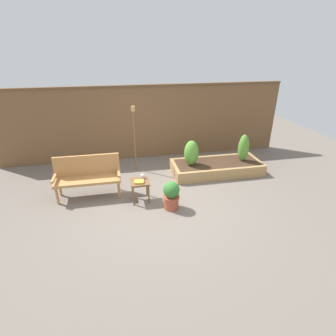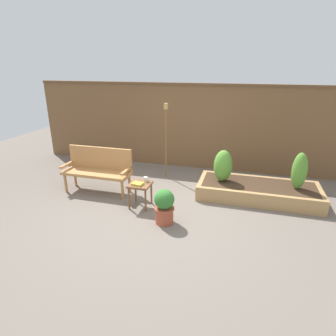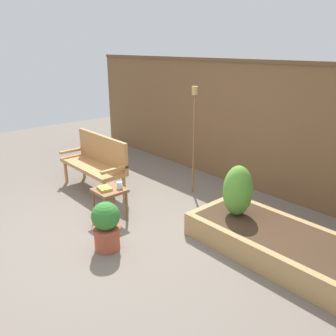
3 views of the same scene
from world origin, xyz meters
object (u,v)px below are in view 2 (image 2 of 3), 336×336
at_px(garden_bench, 98,166).
at_px(shrub_near_bench, 223,166).
at_px(potted_boxwood, 164,206).
at_px(cup_on_table, 146,179).
at_px(tiki_torch, 166,128).
at_px(shrub_far_corner, 299,171).
at_px(book_on_table, 137,184).
at_px(side_table, 140,188).

bearing_deg(garden_bench, shrub_near_bench, 11.45).
bearing_deg(shrub_near_bench, potted_boxwood, -119.95).
distance_m(cup_on_table, tiki_torch, 1.64).
height_order(cup_on_table, tiki_torch, tiki_torch).
xyz_separation_m(cup_on_table, shrub_far_corner, (2.80, 0.87, 0.14)).
height_order(garden_bench, book_on_table, garden_bench).
bearing_deg(shrub_far_corner, book_on_table, -160.01).
bearing_deg(shrub_near_bench, book_on_table, -144.14).
bearing_deg(cup_on_table, garden_bench, 163.75).
distance_m(cup_on_table, shrub_far_corner, 2.94).
bearing_deg(garden_bench, book_on_table, -25.96).
bearing_deg(shrub_far_corner, shrub_near_bench, 180.00).
bearing_deg(potted_boxwood, cup_on_table, 133.19).
bearing_deg(book_on_table, side_table, 77.85).
xyz_separation_m(shrub_near_bench, shrub_far_corner, (1.44, 0.00, 0.04)).
bearing_deg(cup_on_table, book_on_table, -118.10).
height_order(side_table, tiki_torch, tiki_torch).
xyz_separation_m(cup_on_table, shrub_near_bench, (1.36, 0.87, 0.10)).
distance_m(garden_bench, potted_boxwood, 1.97).
distance_m(shrub_near_bench, shrub_far_corner, 1.44).
bearing_deg(garden_bench, potted_boxwood, -27.88).
bearing_deg(garden_bench, shrub_far_corner, 7.39).
relative_size(side_table, cup_on_table, 4.05).
bearing_deg(potted_boxwood, garden_bench, 152.12).
distance_m(garden_bench, shrub_far_corner, 4.04).
xyz_separation_m(potted_boxwood, shrub_near_bench, (0.83, 1.44, 0.31)).
xyz_separation_m(side_table, potted_boxwood, (0.61, -0.44, -0.07)).
relative_size(side_table, tiki_torch, 0.27).
relative_size(side_table, book_on_table, 2.39).
relative_size(garden_bench, shrub_far_corner, 1.96).
relative_size(garden_bench, shrub_near_bench, 2.17).
xyz_separation_m(garden_bench, book_on_table, (1.10, -0.54, -0.05)).
bearing_deg(shrub_far_corner, cup_on_table, -162.77).
bearing_deg(tiki_torch, shrub_far_corner, -12.38).
height_order(garden_bench, shrub_far_corner, shrub_far_corner).
distance_m(book_on_table, potted_boxwood, 0.76).
xyz_separation_m(garden_bench, side_table, (1.13, -0.48, -0.15)).
bearing_deg(book_on_table, potted_boxwood, -21.39).
relative_size(potted_boxwood, tiki_torch, 0.35).
distance_m(potted_boxwood, shrub_far_corner, 2.71).
xyz_separation_m(book_on_table, potted_boxwood, (0.63, -0.38, -0.17)).
bearing_deg(potted_boxwood, shrub_far_corner, 32.33).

